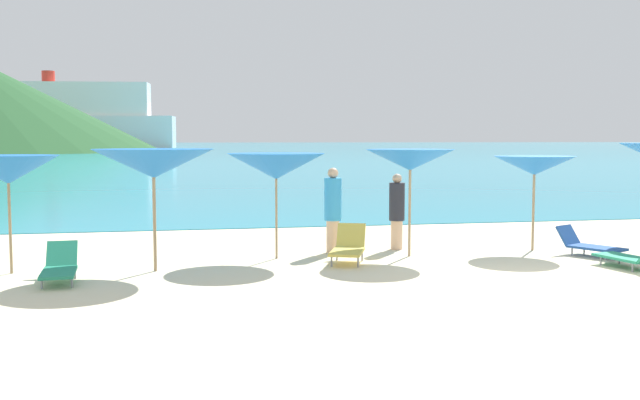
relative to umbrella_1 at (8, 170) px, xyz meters
The scene contains 14 objects.
ground_plane 11.78m from the umbrella_1, 36.98° to the left, with size 50.00×100.00×0.30m, color beige.
ocean_water 226.00m from the umbrella_1, 87.65° to the left, with size 650.00×440.00×0.02m, color teal.
umbrella_1 is the anchor object (origin of this frame).
umbrella_2 2.61m from the umbrella_1, ahead, with size 2.27×2.27×2.28m.
umbrella_3 5.06m from the umbrella_1, ahead, with size 2.21×2.21×2.17m.
umbrella_4 7.81m from the umbrella_1, ahead, with size 2.06×2.06×2.25m.
umbrella_5 10.76m from the umbrella_1, ahead, with size 1.79×1.79×2.09m.
lounge_chair_0 6.55m from the umbrella_1, ahead, with size 1.04×1.49×0.73m.
lounge_chair_4 11.64m from the umbrella_1, ahead, with size 1.15×1.48×0.60m.
lounge_chair_6 11.74m from the umbrella_1, ahead, with size 0.85×1.59×0.63m.
lounge_chair_8 2.16m from the umbrella_1, 45.01° to the right, with size 0.63×1.56×0.62m.
beachgoer_0 6.50m from the umbrella_1, 10.92° to the left, with size 0.37×0.37×1.85m.
beachgoer_1 8.02m from the umbrella_1, 10.26° to the left, with size 0.35×0.35×1.69m.
cruise_ship 192.41m from the umbrella_1, 96.83° to the left, with size 53.08×15.10×20.34m.
Camera 1 is at (-6.31, -11.09, 2.47)m, focal length 40.96 mm.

